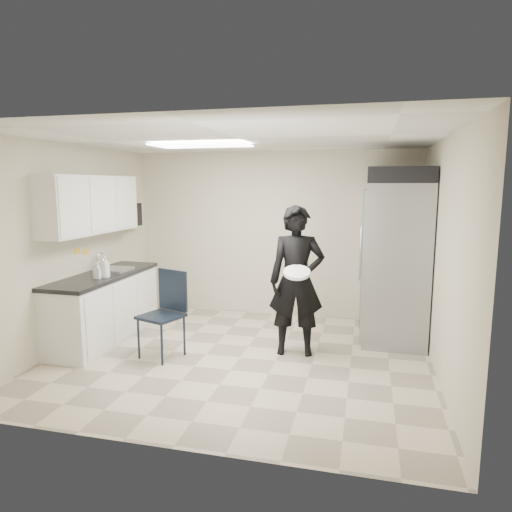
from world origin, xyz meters
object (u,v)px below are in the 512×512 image
(lower_counter, at_px, (105,309))
(folding_chair, at_px, (161,316))
(commercial_fridge, at_px, (395,262))
(man_tuxedo, at_px, (297,281))

(lower_counter, distance_m, folding_chair, 1.10)
(commercial_fridge, bearing_deg, man_tuxedo, -141.37)
(folding_chair, height_order, man_tuxedo, man_tuxedo)
(man_tuxedo, bearing_deg, lower_counter, 173.69)
(lower_counter, xyz_separation_m, commercial_fridge, (3.78, 1.07, 0.62))
(lower_counter, relative_size, folding_chair, 1.86)
(lower_counter, bearing_deg, man_tuxedo, 2.65)
(folding_chair, bearing_deg, commercial_fridge, 47.47)
(commercial_fridge, xyz_separation_m, man_tuxedo, (-1.20, -0.96, -0.13))
(commercial_fridge, bearing_deg, lower_counter, -164.12)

